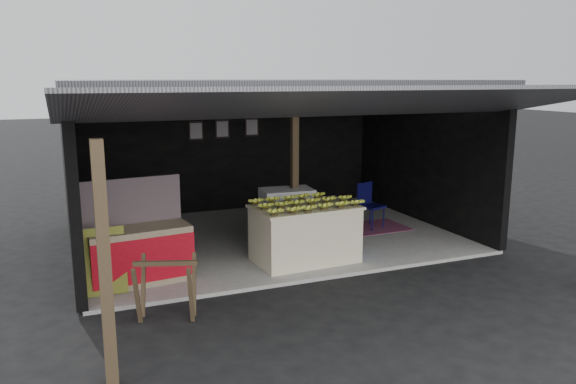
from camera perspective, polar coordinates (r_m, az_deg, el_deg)
name	(u,v)px	position (r m, az deg, el deg)	size (l,w,h in m)	color
ground	(324,280)	(8.74, 3.73, -8.95)	(80.00, 80.00, 0.00)	black
concrete_slab	(268,237)	(10.92, -2.03, -4.57)	(7.00, 5.00, 0.06)	gray
shophouse	(262,129)	(10.83, -2.69, 6.45)	(7.40, 7.29, 3.02)	black
banana_table	(305,233)	(9.31, 1.73, -4.22)	(1.75, 1.13, 0.94)	silver
banana_pile	(305,200)	(9.17, 1.75, -0.85)	(1.57, 0.94, 0.19)	yellow
white_crate	(287,216)	(10.25, -0.10, -2.49)	(0.97, 0.70, 1.02)	white
neighbor_stall	(139,251)	(8.67, -14.89, -5.85)	(1.55, 0.84, 1.53)	#998466
green_signboard	(103,261)	(8.31, -18.33, -6.72)	(0.64, 0.04, 0.95)	black
sawhorse	(166,283)	(7.36, -12.28, -9.03)	(0.90, 0.89, 0.80)	#473823
water_barrel	(353,242)	(9.77, 6.62, -5.02)	(0.31, 0.31, 0.45)	#0E389B
plastic_chair	(368,201)	(11.49, 8.15, -0.94)	(0.55, 0.55, 0.92)	#0B0A3B
magenta_rug	(369,228)	(11.55, 8.25, -3.61)	(1.50, 1.00, 0.01)	#771A49
picture_frames	(224,129)	(12.77, -6.55, 6.39)	(1.62, 0.04, 0.46)	black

